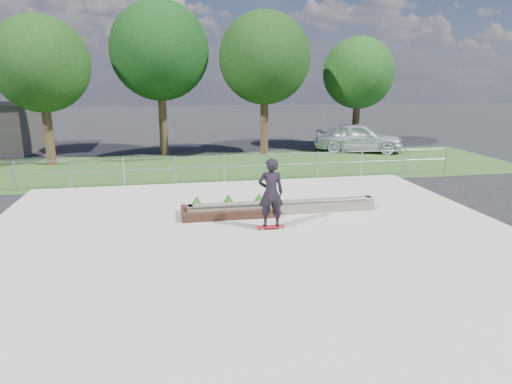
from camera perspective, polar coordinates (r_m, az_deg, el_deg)
ground at (r=11.83m, az=0.38°, el=-6.98°), size 120.00×120.00×0.00m
grass_verge at (r=22.34m, az=-4.99°, el=3.15°), size 30.00×8.00×0.02m
concrete_slab at (r=11.82m, az=0.38°, el=-6.84°), size 15.00×15.00×0.06m
fence at (r=18.78m, az=-3.97°, el=3.41°), size 20.06×0.06×1.20m
tree_far_left at (r=24.55m, az=-25.30°, el=14.25°), size 4.55×4.55×7.15m
tree_mid_left at (r=25.87m, az=-11.97°, el=16.87°), size 5.25×5.25×8.25m
tree_mid_right at (r=25.37m, az=1.08°, el=16.36°), size 4.90×4.90×7.70m
tree_far_right at (r=28.57m, az=12.69°, el=14.28°), size 4.20×4.20×6.60m
grind_ledge at (r=14.46m, az=3.38°, el=-1.92°), size 6.00×0.44×0.43m
planter_bed at (r=14.37m, az=-3.36°, el=-2.11°), size 3.00×1.20×0.61m
skateboarder at (r=12.75m, az=1.87°, el=-0.12°), size 0.80×0.51×2.05m
parked_car at (r=27.35m, az=12.65°, el=6.68°), size 5.39×3.73×1.70m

